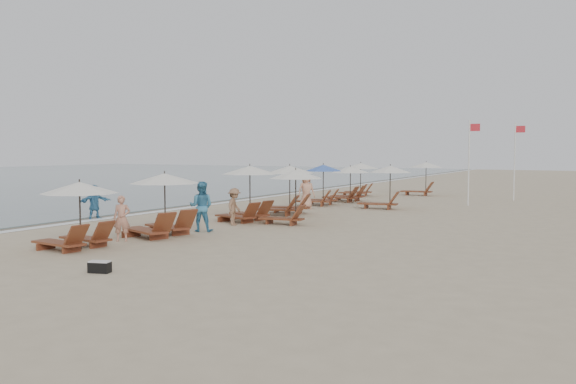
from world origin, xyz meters
The scene contains 21 objects.
ground centered at (0.00, 0.00, 0.00)m, with size 160.00×160.00×0.00m, color tan.
wet_sand_band centered at (-12.50, 10.00, 0.00)m, with size 3.20×140.00×0.01m, color #6B5E4C.
foam_line centered at (-11.20, 10.00, 0.01)m, with size 0.50×140.00×0.02m, color white.
lounger_station_0 centered at (-5.90, -4.28, 1.10)m, with size 2.54×2.31×2.06m.
lounger_station_1 centered at (-5.44, -0.98, 1.11)m, with size 2.78×2.57×2.22m.
lounger_station_2 centered at (-5.25, 4.25, 1.24)m, with size 2.66×2.39×2.36m.
lounger_station_3 centered at (-5.15, 7.47, 1.11)m, with size 2.76×2.44×2.30m.
lounger_station_4 centered at (-5.78, 12.48, 1.09)m, with size 2.49×2.25×2.23m.
lounger_station_5 centered at (-5.46, 15.47, 1.03)m, with size 2.66×2.31×2.06m.
lounger_station_6 centered at (-6.44, 19.67, 1.23)m, with size 2.61×2.46×2.17m.
inland_station_0 centered at (-3.08, 4.23, 1.44)m, with size 2.59×2.24×2.22m.
inland_station_1 centered at (-1.95, 12.28, 1.34)m, with size 2.76×2.24×2.22m.
inland_station_2 centered at (-2.92, 22.23, 1.33)m, with size 2.75×2.24×2.22m.
beachgoer_near centered at (-5.81, -2.43, 0.76)m, with size 0.56×0.37×1.53m, color tan.
beachgoer_mid_a centered at (-4.96, 0.77, 0.93)m, with size 0.91×0.71×1.87m, color teal.
beachgoer_mid_b centered at (-4.92, 2.89, 0.75)m, with size 0.97×0.56×1.50m, color #855E43.
beachgoer_far_b centered at (-5.48, 10.32, 0.92)m, with size 0.90×0.59×1.85m, color tan.
waterline_walker centered at (-11.56, 1.78, 0.76)m, with size 1.41×0.45×1.52m, color teal.
duffel_bag centered at (-2.58, -6.49, 0.15)m, with size 0.58×0.41×0.29m.
flag_pole_near centered at (1.47, 16.20, 2.57)m, with size 0.59×0.08×4.65m.
flag_pole_far centered at (3.14, 20.94, 2.58)m, with size 0.60×0.08×4.67m.
Camera 1 is at (8.54, -17.01, 3.02)m, focal length 37.32 mm.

